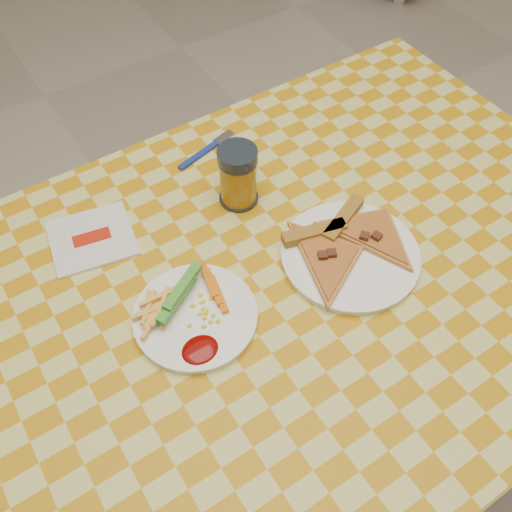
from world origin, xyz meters
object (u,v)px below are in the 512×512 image
object	(u,v)px
plate_right	(350,256)
drink_glass	(238,176)
plate_left	(196,317)
table	(285,300)

from	to	relation	value
plate_right	drink_glass	distance (m)	0.24
plate_left	drink_glass	xyz separation A→B (m)	(0.20, 0.18, 0.05)
table	plate_left	bearing A→B (deg)	176.18
table	plate_left	xyz separation A→B (m)	(-0.17, 0.01, 0.08)
table	plate_right	world-z (taller)	plate_right
drink_glass	plate_left	bearing A→B (deg)	-136.78
plate_right	drink_glass	size ratio (longest dim) A/B	1.97
plate_left	plate_right	bearing A→B (deg)	-7.61
table	drink_glass	distance (m)	0.24
plate_left	plate_right	world-z (taller)	same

